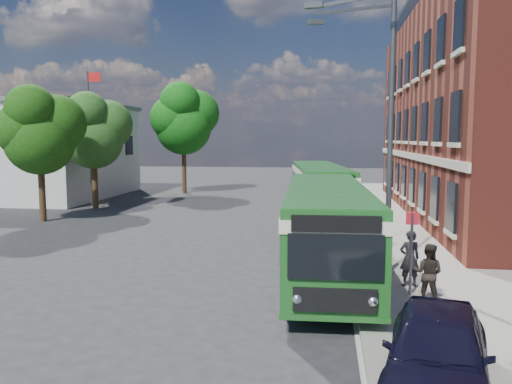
# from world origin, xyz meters

# --- Properties ---
(ground) EXTENTS (120.00, 120.00, 0.00)m
(ground) POSITION_xyz_m (0.00, 0.00, 0.00)
(ground) COLOR #252528
(ground) RESTS_ON ground
(pavement) EXTENTS (6.00, 48.00, 0.15)m
(pavement) POSITION_xyz_m (7.00, 8.00, 0.07)
(pavement) COLOR gray
(pavement) RESTS_ON ground
(kerb_line) EXTENTS (0.12, 48.00, 0.01)m
(kerb_line) POSITION_xyz_m (3.95, 8.00, 0.01)
(kerb_line) COLOR beige
(kerb_line) RESTS_ON ground
(white_building) EXTENTS (9.40, 13.40, 7.30)m
(white_building) POSITION_xyz_m (-18.00, 18.00, 3.66)
(white_building) COLOR beige
(white_building) RESTS_ON ground
(flagpole) EXTENTS (0.95, 0.10, 9.00)m
(flagpole) POSITION_xyz_m (-12.45, 13.00, 4.94)
(flagpole) COLOR #3D4043
(flagpole) RESTS_ON ground
(street_lamp) EXTENTS (2.96, 2.38, 9.00)m
(street_lamp) POSITION_xyz_m (4.84, -2.00, 4.79)
(street_lamp) COLOR #3D4043
(street_lamp) RESTS_ON ground
(bus_stop_sign) EXTENTS (0.35, 0.08, 2.52)m
(bus_stop_sign) POSITION_xyz_m (5.60, -4.20, 1.51)
(bus_stop_sign) COLOR #3D4043
(bus_stop_sign) RESTS_ON ground
(bus_front) EXTENTS (2.99, 11.59, 3.02)m
(bus_front) POSITION_xyz_m (3.20, -1.79, 1.83)
(bus_front) COLOR #1D5A1F
(bus_front) RESTS_ON ground
(bus_rear) EXTENTS (4.01, 12.57, 3.02)m
(bus_rear) POSITION_xyz_m (2.78, 10.90, 1.83)
(bus_rear) COLOR #19581B
(bus_rear) RESTS_ON ground
(parked_car) EXTENTS (2.72, 4.67, 1.49)m
(parked_car) POSITION_xyz_m (5.14, -9.85, 0.90)
(parked_car) COLOR black
(parked_car) RESTS_ON pavement
(pedestrian_a) EXTENTS (0.69, 0.52, 1.71)m
(pedestrian_a) POSITION_xyz_m (5.70, -3.37, 1.00)
(pedestrian_a) COLOR black
(pedestrian_a) RESTS_ON pavement
(pedestrian_b) EXTENTS (0.98, 0.89, 1.63)m
(pedestrian_b) POSITION_xyz_m (5.96, -4.86, 0.97)
(pedestrian_b) COLOR black
(pedestrian_b) RESTS_ON pavement
(tree_left) EXTENTS (4.41, 4.19, 7.44)m
(tree_left) POSITION_xyz_m (-12.29, 6.80, 5.05)
(tree_left) COLOR #342212
(tree_left) RESTS_ON ground
(tree_mid) EXTENTS (4.46, 4.24, 7.53)m
(tree_mid) POSITION_xyz_m (-11.66, 11.87, 5.11)
(tree_mid) COLOR #342212
(tree_mid) RESTS_ON ground
(tree_right) EXTENTS (5.45, 5.19, 9.21)m
(tree_right) POSITION_xyz_m (-8.63, 22.11, 6.25)
(tree_right) COLOR #342212
(tree_right) RESTS_ON ground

